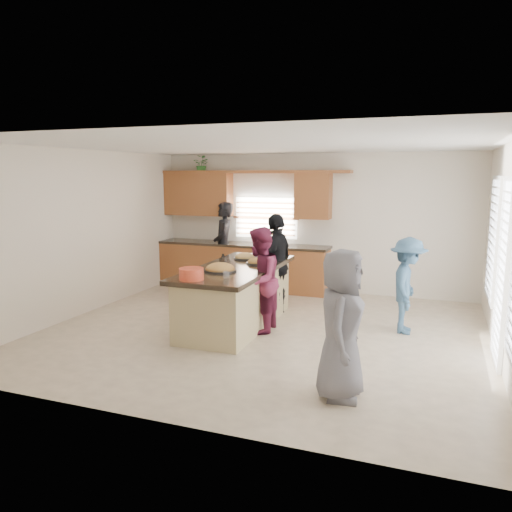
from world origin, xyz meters
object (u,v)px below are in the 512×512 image
at_px(woman_left_back, 224,245).
at_px(woman_right_front, 341,325).
at_px(island, 236,297).
at_px(woman_right_back, 407,286).
at_px(woman_left_mid, 259,280).
at_px(woman_left_front, 277,264).
at_px(salad_bowl, 191,273).

height_order(woman_left_back, woman_right_front, woman_left_back).
distance_m(island, woman_right_back, 2.63).
xyz_separation_m(woman_left_mid, woman_right_front, (1.59, -1.82, 0.01)).
relative_size(woman_left_front, woman_right_front, 1.07).
bearing_deg(woman_left_front, salad_bowl, -11.76).
relative_size(woman_left_front, woman_right_back, 1.19).
bearing_deg(woman_right_front, woman_left_mid, 38.18).
xyz_separation_m(salad_bowl, woman_right_front, (2.24, -0.89, -0.23)).
xyz_separation_m(woman_left_back, woman_left_front, (1.69, -1.57, -0.04)).
height_order(woman_left_mid, woman_right_front, woman_right_front).
height_order(salad_bowl, woman_right_back, woman_right_back).
relative_size(salad_bowl, woman_left_front, 0.19).
distance_m(woman_left_mid, woman_right_front, 2.41).
height_order(woman_left_back, woman_left_mid, woman_left_back).
xyz_separation_m(island, woman_right_front, (2.05, -2.02, 0.36)).
bearing_deg(woman_left_back, woman_right_back, 40.47).
height_order(salad_bowl, woman_right_front, woman_right_front).
relative_size(island, woman_right_front, 1.67).
xyz_separation_m(woman_left_back, woman_right_front, (3.34, -4.44, -0.09)).
xyz_separation_m(woman_left_back, woman_left_mid, (1.76, -2.62, -0.10)).
xyz_separation_m(woman_left_mid, woman_left_front, (-0.07, 1.05, 0.06)).
bearing_deg(woman_left_front, woman_right_back, 86.74).
xyz_separation_m(salad_bowl, woman_right_back, (2.75, 1.69, -0.31)).
distance_m(woman_left_back, woman_right_back, 4.28).
bearing_deg(woman_right_front, salad_bowl, 65.43).
height_order(woman_left_front, woman_right_back, woman_left_front).
relative_size(woman_left_back, woman_left_front, 1.05).
distance_m(salad_bowl, woman_left_front, 2.08).
relative_size(salad_bowl, woman_right_back, 0.23).
bearing_deg(island, woman_right_front, -45.25).
bearing_deg(woman_left_back, woman_right_front, 13.29).
xyz_separation_m(woman_left_front, woman_right_front, (1.66, -2.87, -0.05)).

